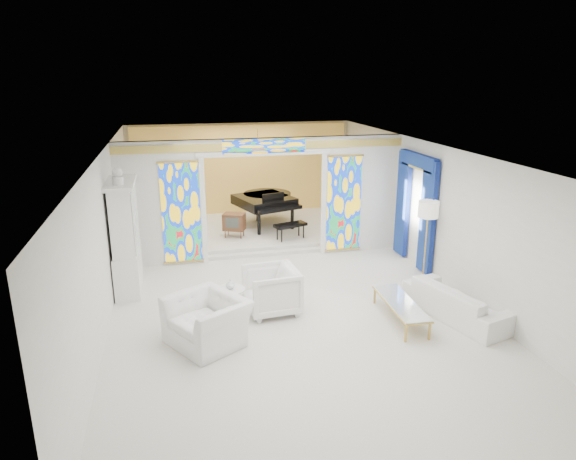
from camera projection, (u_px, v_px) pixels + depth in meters
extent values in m
plane|color=silver|center=(282.00, 287.00, 11.21)|extent=(12.00, 12.00, 0.00)
cube|color=white|center=(281.00, 149.00, 10.33)|extent=(7.00, 12.00, 0.02)
cube|color=silver|center=(242.00, 171.00, 16.36)|extent=(7.00, 0.02, 3.00)
cube|color=silver|center=(408.00, 380.00, 5.18)|extent=(7.00, 0.02, 3.00)
cube|color=silver|center=(107.00, 232.00, 10.02)|extent=(0.02, 12.00, 3.00)
cube|color=silver|center=(433.00, 211.00, 11.52)|extent=(0.02, 12.00, 3.00)
cube|color=silver|center=(160.00, 205.00, 12.10)|extent=(2.00, 0.18, 3.00)
cube|color=silver|center=(360.00, 194.00, 13.17)|extent=(2.00, 0.18, 3.00)
cube|color=silver|center=(264.00, 146.00, 12.25)|extent=(3.00, 0.18, 0.40)
cube|color=silver|center=(204.00, 212.00, 12.28)|extent=(0.12, 0.06, 2.60)
cube|color=silver|center=(324.00, 205.00, 12.92)|extent=(0.12, 0.06, 2.60)
cube|color=silver|center=(264.00, 153.00, 12.20)|extent=(3.24, 0.06, 0.12)
cube|color=#D1BD4E|center=(264.00, 146.00, 12.16)|extent=(7.00, 0.05, 0.18)
cube|color=gold|center=(181.00, 213.00, 12.15)|extent=(0.90, 0.04, 2.40)
cube|color=gold|center=(344.00, 204.00, 13.03)|extent=(0.90, 0.04, 2.40)
cube|color=gold|center=(264.00, 146.00, 12.15)|extent=(2.00, 0.04, 0.34)
cube|color=silver|center=(252.00, 230.00, 15.00)|extent=(6.80, 3.80, 0.18)
cube|color=gold|center=(242.00, 171.00, 16.25)|extent=(6.70, 0.10, 2.90)
cylinder|color=#B99540|center=(258.00, 146.00, 14.23)|extent=(0.48, 0.48, 0.30)
cube|color=navy|center=(428.00, 217.00, 11.59)|extent=(0.12, 0.55, 2.60)
cube|color=navy|center=(403.00, 204.00, 12.80)|extent=(0.12, 0.55, 2.60)
cube|color=navy|center=(418.00, 160.00, 11.85)|extent=(0.14, 1.70, 0.30)
cube|color=gold|center=(418.00, 167.00, 11.90)|extent=(0.12, 1.50, 0.06)
cube|color=silver|center=(129.00, 270.00, 10.94)|extent=(0.50, 1.40, 0.90)
cube|color=silver|center=(123.00, 218.00, 10.61)|extent=(0.44, 1.30, 1.40)
cube|color=silver|center=(135.00, 217.00, 10.66)|extent=(0.01, 1.20, 1.30)
cube|color=silver|center=(120.00, 183.00, 10.39)|extent=(0.56, 1.46, 0.08)
cylinder|color=white|center=(118.00, 181.00, 10.03)|extent=(0.22, 0.22, 0.16)
sphere|color=white|center=(117.00, 172.00, 9.98)|extent=(0.20, 0.20, 0.20)
imported|color=white|center=(207.00, 321.00, 8.76)|extent=(1.60, 1.66, 0.82)
imported|color=white|center=(271.00, 290.00, 9.91)|extent=(1.08, 1.05, 0.91)
imported|color=white|center=(458.00, 302.00, 9.74)|extent=(1.41, 2.33, 0.64)
cylinder|color=silver|center=(230.00, 290.00, 9.45)|extent=(0.58, 0.58, 0.04)
cylinder|color=silver|center=(231.00, 306.00, 9.54)|extent=(0.10, 0.10, 0.63)
cylinder|color=silver|center=(232.00, 321.00, 9.63)|extent=(0.39, 0.39, 0.03)
imported|color=white|center=(230.00, 284.00, 9.41)|extent=(0.22, 0.22, 0.18)
cube|color=silver|center=(401.00, 303.00, 9.59)|extent=(0.58, 1.70, 0.04)
cube|color=#B99540|center=(401.00, 303.00, 9.59)|extent=(0.61, 1.73, 0.03)
cube|color=#B99540|center=(406.00, 333.00, 8.85)|extent=(0.04, 0.04, 0.35)
cube|color=#B99540|center=(430.00, 331.00, 8.93)|extent=(0.04, 0.04, 0.35)
cube|color=#B99540|center=(375.00, 295.00, 10.36)|extent=(0.04, 0.04, 0.35)
cube|color=#B99540|center=(395.00, 294.00, 10.43)|extent=(0.04, 0.04, 0.35)
cylinder|color=#B99540|center=(423.00, 279.00, 11.60)|extent=(0.37, 0.37, 0.03)
cylinder|color=#B99540|center=(426.00, 245.00, 11.36)|extent=(0.04, 0.04, 1.67)
cylinder|color=white|center=(428.00, 209.00, 11.13)|extent=(0.53, 0.53, 0.36)
cube|color=black|center=(264.00, 201.00, 14.86)|extent=(1.83, 1.89, 0.27)
cylinder|color=black|center=(267.00, 198.00, 15.29)|extent=(1.78, 1.78, 0.27)
cube|color=black|center=(279.00, 209.00, 14.15)|extent=(1.35, 0.69, 0.10)
cube|color=beige|center=(281.00, 209.00, 14.08)|extent=(1.20, 0.48, 0.03)
cube|color=black|center=(273.00, 197.00, 14.36)|extent=(0.66, 0.24, 0.25)
cube|color=black|center=(290.00, 225.00, 13.76)|extent=(0.95, 0.60, 0.08)
cylinder|color=black|center=(259.00, 224.00, 14.16)|extent=(0.12, 0.12, 0.61)
cylinder|color=black|center=(292.00, 219.00, 14.70)|extent=(0.12, 0.12, 0.61)
cylinder|color=black|center=(258.00, 211.00, 15.52)|extent=(0.12, 0.12, 0.61)
cube|color=brown|center=(234.00, 222.00, 13.94)|extent=(0.67, 0.58, 0.46)
cube|color=#3A3F3C|center=(232.00, 223.00, 13.75)|extent=(0.34, 0.16, 0.29)
cone|color=brown|center=(225.00, 234.00, 13.94)|extent=(0.04, 0.04, 0.20)
cone|color=brown|center=(241.00, 235.00, 13.86)|extent=(0.04, 0.04, 0.20)
cone|color=brown|center=(228.00, 231.00, 14.20)|extent=(0.04, 0.04, 0.20)
cone|color=brown|center=(244.00, 232.00, 14.12)|extent=(0.04, 0.04, 0.20)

